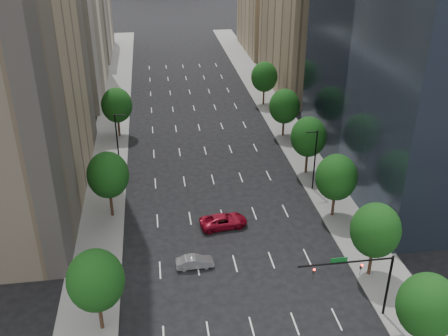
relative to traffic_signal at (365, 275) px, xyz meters
name	(u,v)px	position (x,y,z in m)	size (l,w,h in m)	color
sidewalk_left	(105,186)	(-26.03, 30.00, -5.10)	(6.00, 200.00, 0.15)	slate
sidewalk_right	(315,172)	(4.97, 30.00, -5.10)	(6.00, 200.00, 0.15)	slate
midrise_cream_left	(60,8)	(-35.53, 73.00, 12.33)	(14.00, 30.00, 35.00)	beige
filler_left	(82,20)	(-35.53, 106.00, 3.83)	(14.00, 26.00, 18.00)	beige
parking_tan_right	(307,17)	(14.47, 70.00, 9.83)	(14.00, 30.00, 30.00)	#8C7759
filler_right	(271,20)	(14.47, 103.00, 2.83)	(14.00, 26.00, 16.00)	#8C7759
tree_right_0	(427,306)	(3.47, -5.00, 0.22)	(5.20, 5.20, 8.39)	#382316
tree_right_1	(375,230)	(3.47, 6.00, 0.58)	(5.20, 5.20, 8.75)	#382316
tree_right_2	(336,177)	(3.47, 18.00, 0.43)	(5.20, 5.20, 8.61)	#382316
tree_right_3	(309,137)	(3.47, 30.00, 0.72)	(5.20, 5.20, 8.89)	#382316
tree_right_4	(284,106)	(3.47, 44.00, 0.29)	(5.20, 5.20, 8.46)	#382316
tree_right_5	(264,77)	(3.47, 60.00, 0.58)	(5.20, 5.20, 8.75)	#382316
tree_left_0	(96,280)	(-24.53, 2.00, 0.58)	(5.20, 5.20, 8.75)	#382316
tree_left_1	(108,175)	(-24.53, 22.00, 0.79)	(5.20, 5.20, 8.97)	#382316
tree_left_2	(117,105)	(-24.53, 48.00, 0.50)	(5.20, 5.20, 8.68)	#382316
streetlight_rn	(315,159)	(2.91, 25.00, -0.33)	(1.70, 0.20, 9.00)	black
streetlight_ln	(118,141)	(-23.96, 35.00, -0.33)	(1.70, 0.20, 9.00)	black
traffic_signal	(365,275)	(0.00, 0.00, 0.00)	(9.12, 0.40, 7.38)	black
car_silver	(195,262)	(-15.01, 10.04, -4.49)	(1.44, 4.14, 1.36)	gray
car_red_far	(224,221)	(-10.73, 17.54, -4.35)	(2.72, 5.90, 1.64)	maroon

